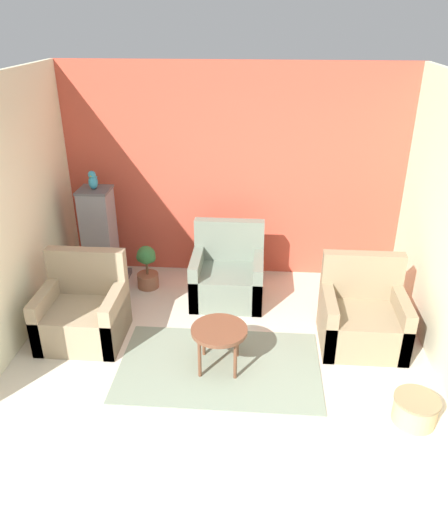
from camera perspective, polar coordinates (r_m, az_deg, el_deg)
ground_plane at (r=4.58m, az=-1.59°, el=-19.82°), size 20.00×20.00×0.00m
wall_back_accent at (r=6.56m, az=1.08°, el=9.35°), size 4.48×0.06×2.78m
wall_left at (r=5.68m, az=-22.90°, el=4.54°), size 0.06×3.08×2.78m
wall_right at (r=5.39m, az=24.18°, el=3.17°), size 0.06×3.08×2.78m
area_rug at (r=5.26m, az=-0.57°, el=-12.45°), size 2.06×1.27×0.01m
coffee_table at (r=5.02m, az=-0.59°, el=-8.81°), size 0.57×0.57×0.47m
armchair_left at (r=5.73m, az=-15.75°, el=-6.35°), size 0.88×0.78×0.96m
armchair_right at (r=5.64m, az=15.50°, el=-6.89°), size 0.88×0.78×0.96m
armchair_middle at (r=6.25m, az=0.42°, el=-2.38°), size 0.88×0.78×0.96m
birdcage at (r=6.66m, az=-13.96°, el=1.66°), size 0.59×0.59×1.32m
parrot at (r=6.38m, az=-14.74°, el=8.36°), size 0.11×0.20×0.24m
potted_plant at (r=6.57m, az=-8.80°, el=-1.21°), size 0.28×0.28×0.59m
wicker_basket at (r=4.91m, az=21.03°, el=-15.97°), size 0.40×0.40×0.25m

